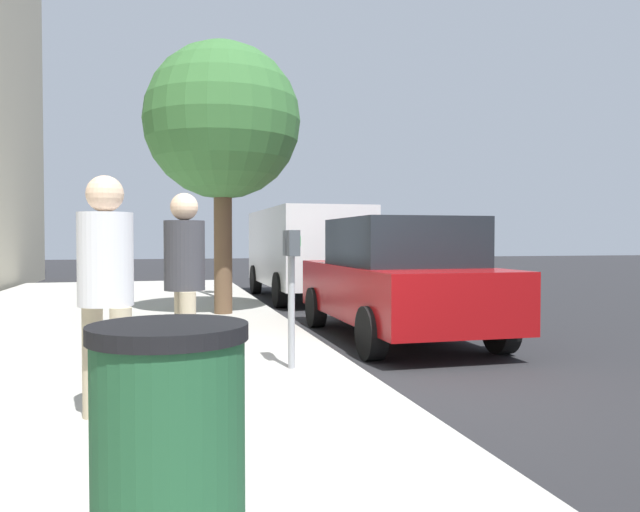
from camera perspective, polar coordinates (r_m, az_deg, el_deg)
ground_plane at (r=6.19m, az=4.46°, el=-12.15°), size 80.00×80.00×0.00m
sidewalk_slab at (r=5.96m, az=-24.73°, el=-12.10°), size 28.00×6.00×0.15m
parking_meter at (r=6.18m, az=-2.70°, el=-1.23°), size 0.36×0.12×1.41m
pedestrian_at_meter at (r=5.90m, az=-12.61°, el=-1.22°), size 0.53×0.38×1.76m
pedestrian_bystander at (r=4.61m, az=-19.50°, el=-1.88°), size 0.47×0.39×1.78m
parked_sedan_near at (r=8.94m, az=7.31°, el=-2.09°), size 4.41×1.99×1.77m
parked_van_far at (r=14.82m, az=-1.45°, el=0.79°), size 5.22×2.16×2.18m
street_tree at (r=11.04m, az=-9.15°, el=12.29°), size 2.74×2.74×4.77m
traffic_signal at (r=13.74m, az=-9.07°, el=6.21°), size 0.24×0.44×3.60m
trash_bin at (r=2.44m, az=-13.97°, el=-17.99°), size 0.59×0.59×1.01m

